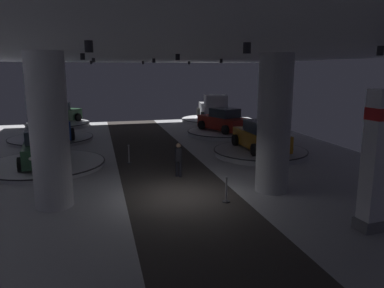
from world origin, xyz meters
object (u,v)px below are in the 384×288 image
(display_car_deep_left, at_px, (57,114))
(display_car_mid_left, at_px, (43,148))
(column_right, at_px, (274,124))
(column_left, at_px, (49,131))
(brand_sign_pylon, at_px, (382,159))
(display_platform_far_left, at_px, (51,139))
(display_platform_mid_right, at_px, (260,152))
(display_platform_far_right, at_px, (223,132))
(display_car_far_right, at_px, (224,121))
(display_car_mid_right, at_px, (261,137))
(display_platform_deep_left, at_px, (58,124))
(display_platform_mid_left, at_px, (45,164))
(visitor_walking_near, at_px, (178,158))
(pickup_truck_far_left, at_px, (50,123))
(pickup_truck_deep_right, at_px, (213,109))
(display_platform_deep_right, at_px, (213,120))

(display_car_deep_left, bearing_deg, display_car_mid_left, -87.42)
(column_right, relative_size, column_left, 1.00)
(brand_sign_pylon, distance_m, display_platform_far_left, 21.30)
(display_platform_mid_right, height_order, display_platform_far_left, display_platform_mid_right)
(column_right, bearing_deg, display_platform_far_right, 79.39)
(display_platform_mid_right, height_order, display_car_far_right, display_car_far_right)
(column_left, bearing_deg, display_car_mid_right, 27.47)
(display_platform_deep_left, distance_m, display_platform_far_right, 14.45)
(brand_sign_pylon, distance_m, display_platform_mid_left, 15.28)
(brand_sign_pylon, height_order, display_platform_deep_left, brand_sign_pylon)
(display_platform_mid_right, bearing_deg, display_car_mid_right, -89.79)
(display_car_mid_right, relative_size, visitor_walking_near, 2.67)
(pickup_truck_far_left, height_order, display_platform_far_right, pickup_truck_far_left)
(display_car_deep_left, relative_size, display_platform_far_left, 0.78)
(display_platform_far_right, xyz_separation_m, display_car_far_right, (0.01, -0.03, 0.90))
(pickup_truck_deep_right, xyz_separation_m, display_platform_far_left, (-13.77, -6.15, -1.08))
(display_platform_mid_right, relative_size, display_car_far_right, 1.18)
(brand_sign_pylon, relative_size, display_platform_deep_right, 0.73)
(pickup_truck_far_left, bearing_deg, column_left, -83.32)
(display_platform_deep_left, xyz_separation_m, display_car_deep_left, (-0.02, -0.02, 0.93))
(display_car_mid_right, bearing_deg, pickup_truck_deep_right, 83.58)
(display_platform_deep_right, xyz_separation_m, display_car_far_right, (-1.42, -7.17, 0.90))
(display_platform_deep_right, height_order, display_car_mid_right, display_car_mid_right)
(column_left, distance_m, display_car_mid_right, 12.14)
(display_platform_deep_left, bearing_deg, display_car_mid_right, -49.07)
(display_platform_deep_left, bearing_deg, display_platform_deep_right, -0.22)
(display_platform_far_left, xyz_separation_m, display_platform_mid_left, (0.47, -7.41, -0.01))
(display_platform_deep_right, xyz_separation_m, display_platform_far_left, (-13.82, -6.47, -0.02))
(brand_sign_pylon, relative_size, display_car_far_right, 0.95)
(display_platform_far_right, bearing_deg, display_car_deep_left, 150.25)
(column_left, bearing_deg, display_platform_deep_right, 58.10)
(display_platform_far_left, height_order, display_car_mid_left, display_car_mid_left)
(column_right, bearing_deg, display_car_far_right, 79.32)
(display_platform_deep_left, relative_size, display_car_deep_left, 1.21)
(display_platform_mid_left, bearing_deg, display_platform_far_left, 93.63)
(pickup_truck_deep_right, distance_m, display_platform_deep_left, 13.95)
(pickup_truck_deep_right, distance_m, display_platform_far_left, 15.12)
(pickup_truck_far_left, height_order, visitor_walking_near, pickup_truck_far_left)
(visitor_walking_near, bearing_deg, display_platform_deep_right, 67.58)
(display_platform_deep_right, xyz_separation_m, visitor_walking_near, (-7.12, -17.25, 0.74))
(column_right, bearing_deg, brand_sign_pylon, -70.64)
(pickup_truck_deep_right, height_order, display_car_far_right, pickup_truck_deep_right)
(brand_sign_pylon, xyz_separation_m, display_platform_far_left, (-11.43, 17.85, -2.09))
(display_platform_deep_right, distance_m, display_car_deep_left, 14.01)
(display_platform_far_right, bearing_deg, pickup_truck_far_left, 175.43)
(pickup_truck_deep_right, relative_size, display_car_mid_right, 1.31)
(display_platform_mid_left, relative_size, display_platform_far_right, 1.11)
(column_left, distance_m, display_car_far_right, 16.69)
(display_platform_deep_left, xyz_separation_m, visitor_walking_near, (6.84, -17.30, 0.71))
(display_car_deep_left, bearing_deg, display_platform_deep_right, -0.12)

